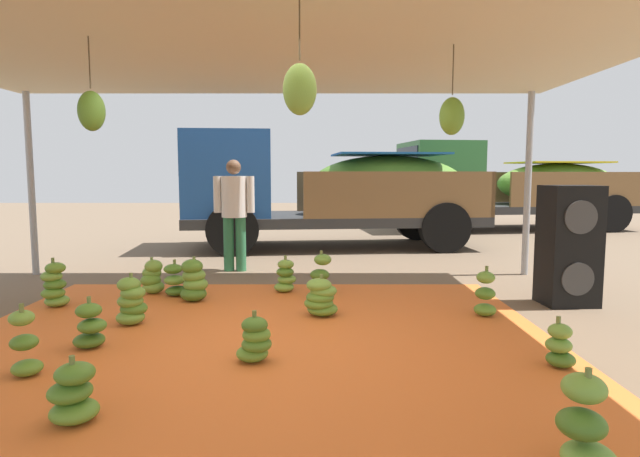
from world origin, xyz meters
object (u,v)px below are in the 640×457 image
(banana_bunch_2, at_px, (195,281))
(cargo_truck_main, at_px, (328,189))
(banana_bunch_5, at_px, (322,298))
(banana_bunch_14, at_px, (26,345))
(banana_bunch_8, at_px, (176,281))
(worker_0, at_px, (235,206))
(banana_bunch_11, at_px, (153,278))
(banana_bunch_3, at_px, (91,327))
(banana_bunch_12, at_px, (322,276))
(banana_bunch_10, at_px, (561,347))
(speaker_stack, at_px, (570,246))
(banana_bunch_4, at_px, (256,341))
(banana_bunch_6, at_px, (286,277))
(banana_bunch_9, at_px, (586,428))
(banana_bunch_0, at_px, (486,296))
(banana_bunch_15, at_px, (74,394))
(cargo_truck_far, at_px, (510,186))
(banana_bunch_1, at_px, (132,302))
(banana_bunch_13, at_px, (55,286))

(banana_bunch_2, bearing_deg, cargo_truck_main, 70.52)
(banana_bunch_5, xyz_separation_m, banana_bunch_14, (-2.30, -1.69, 0.03))
(banana_bunch_2, relative_size, banana_bunch_14, 0.97)
(banana_bunch_8, height_order, worker_0, worker_0)
(banana_bunch_8, distance_m, banana_bunch_14, 2.68)
(banana_bunch_8, bearing_deg, banana_bunch_11, 157.52)
(banana_bunch_2, height_order, banana_bunch_8, banana_bunch_2)
(banana_bunch_3, bearing_deg, banana_bunch_12, 44.95)
(banana_bunch_2, distance_m, banana_bunch_12, 1.59)
(banana_bunch_10, xyz_separation_m, speaker_stack, (1.02, 2.07, 0.54))
(banana_bunch_10, bearing_deg, speaker_stack, 63.71)
(banana_bunch_10, bearing_deg, banana_bunch_4, 177.34)
(banana_bunch_6, height_order, banana_bunch_9, banana_bunch_9)
(banana_bunch_11, height_order, banana_bunch_14, banana_bunch_14)
(banana_bunch_0, height_order, speaker_stack, speaker_stack)
(banana_bunch_8, height_order, banana_bunch_15, banana_bunch_8)
(banana_bunch_12, bearing_deg, banana_bunch_6, 160.13)
(banana_bunch_11, distance_m, cargo_truck_main, 5.07)
(banana_bunch_8, distance_m, banana_bunch_10, 4.52)
(banana_bunch_14, distance_m, cargo_truck_far, 13.16)
(banana_bunch_0, xyz_separation_m, banana_bunch_2, (-3.35, 0.69, 0.01))
(banana_bunch_2, relative_size, banana_bunch_11, 1.15)
(banana_bunch_1, bearing_deg, cargo_truck_far, 52.29)
(banana_bunch_6, distance_m, banana_bunch_9, 4.58)
(banana_bunch_14, bearing_deg, cargo_truck_main, 71.21)
(speaker_stack, bearing_deg, banana_bunch_4, -150.82)
(banana_bunch_1, distance_m, banana_bunch_12, 2.37)
(banana_bunch_8, distance_m, cargo_truck_far, 10.83)
(banana_bunch_0, xyz_separation_m, banana_bunch_13, (-4.92, 0.40, 0.02))
(cargo_truck_far, distance_m, speaker_stack, 8.81)
(banana_bunch_2, height_order, banana_bunch_11, banana_bunch_2)
(cargo_truck_far, height_order, speaker_stack, cargo_truck_far)
(banana_bunch_2, height_order, banana_bunch_5, banana_bunch_2)
(banana_bunch_6, relative_size, banana_bunch_11, 1.02)
(banana_bunch_1, distance_m, banana_bunch_10, 4.07)
(banana_bunch_13, distance_m, banana_bunch_15, 3.25)
(banana_bunch_1, bearing_deg, banana_bunch_11, 99.34)
(banana_bunch_10, height_order, banana_bunch_12, banana_bunch_12)
(banana_bunch_11, xyz_separation_m, banana_bunch_14, (-0.11, -2.78, 0.02))
(banana_bunch_6, relative_size, banana_bunch_13, 0.84)
(banana_bunch_0, xyz_separation_m, banana_bunch_15, (-3.37, -2.46, -0.05))
(banana_bunch_4, xyz_separation_m, banana_bunch_8, (-1.31, 2.35, 0.01))
(cargo_truck_far, bearing_deg, speaker_stack, -105.32)
(banana_bunch_8, height_order, banana_bunch_11, banana_bunch_11)
(banana_bunch_12, height_order, speaker_stack, speaker_stack)
(banana_bunch_9, bearing_deg, banana_bunch_1, 141.17)
(banana_bunch_9, relative_size, banana_bunch_14, 0.98)
(banana_bunch_3, bearing_deg, banana_bunch_11, 93.32)
(banana_bunch_5, height_order, speaker_stack, speaker_stack)
(banana_bunch_14, bearing_deg, banana_bunch_5, 36.38)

